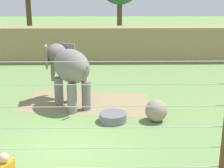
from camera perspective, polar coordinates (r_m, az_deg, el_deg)
The scene contains 7 objects.
ground_plane at distance 10.80m, azimuth -8.74°, elevation -11.47°, with size 120.00×120.00×0.00m, color #6B8E4C.
dirt_patch at distance 14.97m, azimuth -4.84°, elevation -3.28°, with size 5.79×3.25×0.01m, color #937F5B.
embankment_wall at distance 23.70m, azimuth -4.58°, elevation 7.12°, with size 36.00×1.80×2.54m, color #997F56.
elephant at distance 14.19m, azimuth -7.83°, elevation 2.98°, with size 2.65×3.24×2.68m.
enrichment_ball at distance 12.78m, azimuth 7.95°, elevation -4.75°, with size 0.89×0.89×0.89m, color gray.
cable_fence at distance 8.01m, azimuth -11.36°, elevation -7.52°, with size 9.89×0.23×3.57m.
water_tub at distance 12.70m, azimuth 0.15°, elevation -5.99°, with size 1.10×1.10×0.35m.
Camera 1 is at (1.42, -9.48, 4.97)m, focal length 50.89 mm.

